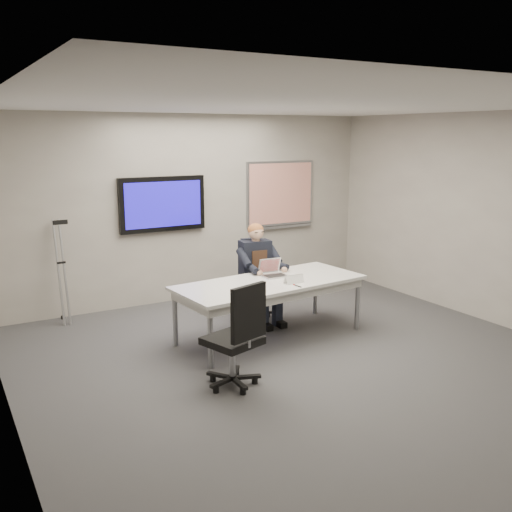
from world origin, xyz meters
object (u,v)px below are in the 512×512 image
office_chair_far (254,296)px  office_chair_near (236,355)px  seated_person (261,283)px  laptop (273,272)px  conference_table (270,288)px

office_chair_far → office_chair_near: bearing=-100.1°
office_chair_far → seated_person: seated_person is taller
office_chair_far → laptop: 0.79m
office_chair_near → seated_person: bearing=-144.3°
conference_table → office_chair_near: size_ratio=2.23×
office_chair_far → laptop: bearing=-72.5°
laptop → office_chair_far: bearing=85.9°
conference_table → laptop: size_ratio=7.72×
office_chair_far → conference_table: bearing=-82.0°
conference_table → office_chair_near: 1.52m
office_chair_far → office_chair_near: 2.28m
office_chair_near → laptop: bearing=-150.4°
conference_table → laptop: 0.30m
conference_table → office_chair_far: bearing=68.7°
seated_person → laptop: bearing=-91.0°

